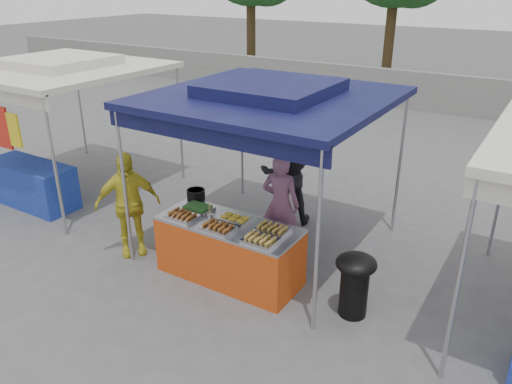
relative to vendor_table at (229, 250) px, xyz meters
The scene contains 20 objects.
ground_plane 0.44m from the vendor_table, 90.00° to the left, with size 80.00×80.00×0.00m, color #504F51.
back_wall 11.10m from the vendor_table, 90.00° to the left, with size 40.00×0.25×1.20m, color slate.
main_canopy 2.22m from the vendor_table, 90.00° to the left, with size 3.20×3.20×2.57m.
neighbor_stall_left 4.70m from the vendor_table, behind, with size 3.20×3.20×2.57m.
vendor_table is the anchor object (origin of this frame).
food_tray_fl 0.80m from the vendor_table, 160.53° to the right, with size 0.42×0.30×0.07m.
food_tray_fm 0.52m from the vendor_table, 88.91° to the right, with size 0.42×0.30×0.07m.
food_tray_fr 0.83m from the vendor_table, 20.20° to the right, with size 0.42×0.30×0.07m.
food_tray_bl 0.76m from the vendor_table, behind, with size 0.42×0.30×0.07m.
food_tray_bm 0.47m from the vendor_table, 68.50° to the left, with size 0.42×0.30×0.07m.
food_tray_br 0.79m from the vendor_table, ahead, with size 0.42×0.30×0.07m.
cooking_pot 1.06m from the vendor_table, 156.01° to the left, with size 0.27×0.27×0.16m, color black.
skewer_cup 0.54m from the vendor_table, 161.42° to the right, with size 0.08×0.08×0.10m, color #A6A6AC.
wok_burner 1.79m from the vendor_table, ahead, with size 0.50×0.50×0.85m.
crate_left 0.92m from the vendor_table, 122.47° to the left, with size 0.45×0.31×0.27m, color navy.
crate_right 0.67m from the vendor_table, 62.96° to the left, with size 0.47×0.33×0.28m, color navy.
crate_stacked 0.61m from the vendor_table, 62.96° to the left, with size 0.45×0.31×0.27m, color navy.
vendor_woman 1.09m from the vendor_table, 76.08° to the left, with size 0.58×0.38×1.59m, color #794D6B.
helper_man 2.02m from the vendor_table, 95.61° to the left, with size 0.87×0.68×1.79m, color black.
customer_person 1.72m from the vendor_table, behind, with size 0.95×0.40×1.62m, color gold.
Camera 1 is at (3.50, -5.00, 3.91)m, focal length 35.00 mm.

